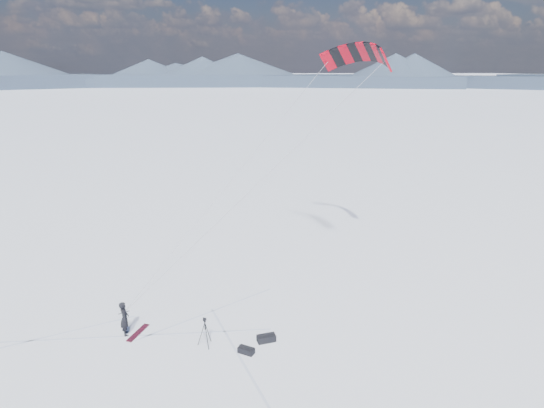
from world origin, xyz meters
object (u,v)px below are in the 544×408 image
gear_bag_a (266,338)px  gear_bag_b (246,350)px  tripod (205,328)px  snowkiter (126,334)px  snowboard (138,333)px

gear_bag_a → gear_bag_b: size_ratio=1.15×
tripod → gear_bag_a: (2.73, -1.07, -0.76)m
tripod → gear_bag_a: tripod is taller
snowkiter → gear_bag_a: size_ratio=1.88×
snowboard → snowkiter: bearing=118.5°
snowkiter → gear_bag_b: (4.68, -4.22, 0.15)m
snowboard → gear_bag_b: (4.13, -4.06, 0.13)m
snowkiter → gear_bag_b: 6.31m
gear_bag_b → gear_bag_a: bearing=71.7°
tripod → gear_bag_a: size_ratio=1.53×
tripod → gear_bag_a: 3.03m
snowboard → tripod: size_ratio=1.12×
snowboard → gear_bag_a: 6.51m
snowkiter → gear_bag_b: bearing=-125.2°
gear_bag_a → snowboard: bearing=156.1°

